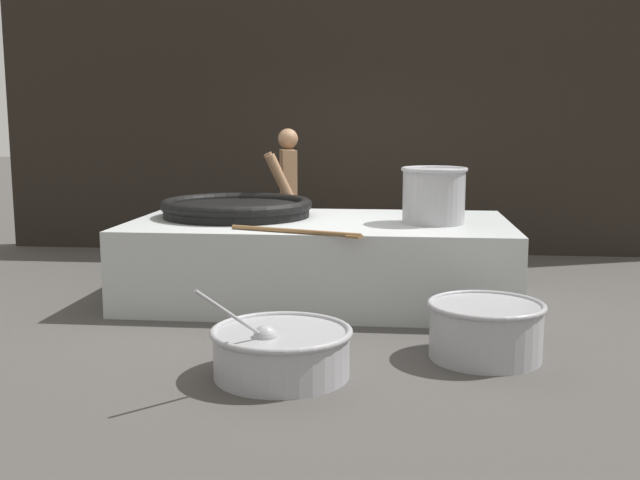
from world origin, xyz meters
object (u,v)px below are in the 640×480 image
at_px(giant_wok_near, 237,208).
at_px(stock_pot, 434,194).
at_px(prep_bowl_vegetables, 281,349).
at_px(prep_bowl_meat, 486,327).
at_px(cook, 288,195).

relative_size(giant_wok_near, stock_pot, 2.45).
xyz_separation_m(prep_bowl_vegetables, prep_bowl_meat, (1.44, 0.55, 0.04)).
distance_m(stock_pot, cook, 2.12).
xyz_separation_m(giant_wok_near, prep_bowl_meat, (2.28, -1.98, -0.64)).
xyz_separation_m(stock_pot, cook, (-1.60, 1.38, -0.16)).
xyz_separation_m(cook, prep_bowl_meat, (1.92, -3.05, -0.67)).
bearing_deg(prep_bowl_meat, stock_pot, 100.94).
bearing_deg(prep_bowl_meat, prep_bowl_vegetables, -159.01).
bearing_deg(giant_wok_near, prep_bowl_vegetables, -71.45).
xyz_separation_m(stock_pot, prep_bowl_vegetables, (-1.11, -2.21, -0.87)).
bearing_deg(giant_wok_near, cook, 71.21).
xyz_separation_m(cook, prep_bowl_vegetables, (0.49, -3.60, -0.71)).
bearing_deg(stock_pot, giant_wok_near, 170.91).
bearing_deg(cook, stock_pot, 125.62).
relative_size(giant_wok_near, prep_bowl_vegetables, 1.32).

